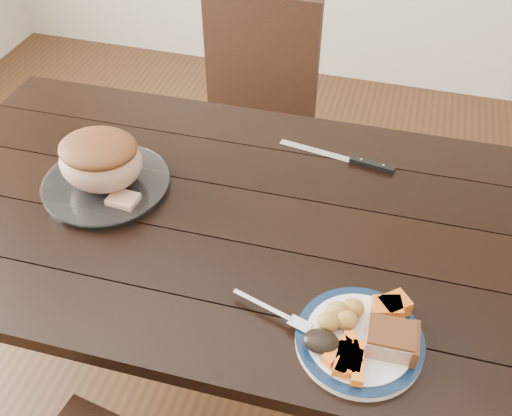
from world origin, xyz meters
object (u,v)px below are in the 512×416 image
(chair_far, at_px, (252,115))
(carving_knife, at_px, (357,161))
(dinner_plate, at_px, (359,341))
(dining_table, at_px, (228,238))
(roast_joint, at_px, (101,162))
(serving_platter, at_px, (107,185))
(fork, at_px, (277,313))
(pork_slice, at_px, (391,339))

(chair_far, relative_size, carving_knife, 2.91)
(dinner_plate, bearing_deg, dining_table, 142.07)
(dining_table, bearing_deg, roast_joint, 179.89)
(dining_table, height_order, roast_joint, roast_joint)
(chair_far, distance_m, dinner_plate, 1.17)
(serving_platter, bearing_deg, fork, -27.95)
(fork, height_order, carving_knife, fork)
(dinner_plate, relative_size, roast_joint, 1.21)
(fork, xyz_separation_m, carving_knife, (0.08, 0.55, -0.01))
(serving_platter, height_order, fork, fork)
(dining_table, height_order, pork_slice, pork_slice)
(serving_platter, xyz_separation_m, pork_slice, (0.74, -0.29, 0.03))
(pork_slice, bearing_deg, fork, 175.99)
(fork, relative_size, carving_knife, 0.55)
(roast_joint, distance_m, carving_knife, 0.66)
(serving_platter, xyz_separation_m, carving_knife, (0.60, 0.27, -0.00))
(dining_table, height_order, dinner_plate, dinner_plate)
(serving_platter, bearing_deg, dining_table, -0.11)
(dining_table, distance_m, chair_far, 0.77)
(dinner_plate, height_order, pork_slice, pork_slice)
(serving_platter, height_order, roast_joint, roast_joint)
(dining_table, distance_m, roast_joint, 0.36)
(serving_platter, relative_size, pork_slice, 3.33)
(dinner_plate, xyz_separation_m, roast_joint, (-0.68, 0.28, 0.08))
(dinner_plate, bearing_deg, serving_platter, 157.42)
(pork_slice, bearing_deg, dinner_plate, 175.24)
(serving_platter, distance_m, pork_slice, 0.79)
(serving_platter, xyz_separation_m, roast_joint, (0.00, -0.00, 0.08))
(dining_table, xyz_separation_m, fork, (0.20, -0.27, 0.11))
(pork_slice, height_order, fork, pork_slice)
(dining_table, bearing_deg, dinner_plate, -37.93)
(dining_table, distance_m, carving_knife, 0.40)
(dining_table, xyz_separation_m, serving_platter, (-0.32, 0.00, 0.10))
(dining_table, bearing_deg, pork_slice, -34.49)
(dining_table, bearing_deg, chair_far, 101.58)
(dining_table, distance_m, fork, 0.35)
(pork_slice, bearing_deg, chair_far, 119.06)
(pork_slice, xyz_separation_m, carving_knife, (-0.14, 0.56, -0.04))
(pork_slice, distance_m, fork, 0.23)
(fork, bearing_deg, dining_table, 142.06)
(serving_platter, bearing_deg, chair_far, 77.20)
(chair_far, height_order, pork_slice, chair_far)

